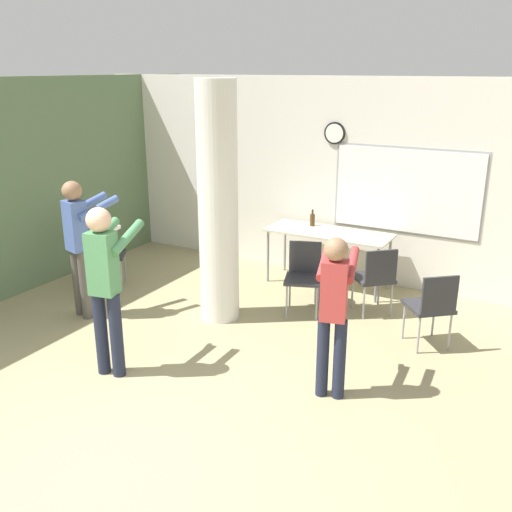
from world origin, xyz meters
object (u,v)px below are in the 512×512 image
Objects in this scene: chair_table_front at (304,273)px; chair_by_left_wall at (103,251)px; bottle_on_table at (312,220)px; person_playing_side at (334,305)px; chair_mid_room at (432,304)px; folding_table at (328,236)px; chair_table_right at (376,275)px; person_watching_back at (79,239)px; person_playing_front at (105,279)px.

chair_table_front is 2.83m from chair_by_left_wall.
bottle_on_table is 0.15× the size of person_playing_side.
bottle_on_table is at bearing 145.67° from chair_mid_room.
person_playing_side reaches higher than folding_table.
folding_table is at bearing 29.64° from chair_by_left_wall.
chair_by_left_wall is 0.57× the size of person_playing_side.
folding_table is 1.96× the size of chair_by_left_wall.
chair_mid_room is 1.00× the size of chair_table_right.
person_watching_back is at bearing -132.55° from folding_table.
person_playing_side is 3.31m from person_watching_back.
bottle_on_table is 0.14× the size of person_watching_back.
person_watching_back reaches higher than bottle_on_table.
chair_by_left_wall and chair_table_right have the same top height.
bottle_on_table is (-0.32, 0.16, 0.15)m from folding_table.
person_playing_front is at bearing -114.05° from chair_table_front.
person_playing_front is at bearing -35.29° from person_watching_back.
bottle_on_table is 0.27× the size of chair_mid_room.
person_watching_back is at bearing -148.12° from chair_table_front.
chair_table_right is (3.57, 0.89, 0.00)m from chair_by_left_wall.
chair_table_right reaches higher than folding_table.
folding_table is at bearing 73.93° from person_playing_front.
chair_by_left_wall is at bearing 119.70° from person_watching_back.
person_watching_back is (-3.08, -1.75, 0.48)m from chair_table_right.
chair_table_right is at bearing 29.61° from person_watching_back.
bottle_on_table reaches higher than chair_table_front.
person_playing_side is at bearing -83.56° from chair_table_right.
person_watching_back is at bearing 144.71° from person_playing_front.
chair_mid_room is at bearing -34.33° from bottle_on_table.
chair_by_left_wall is 0.52× the size of person_watching_back.
bottle_on_table is 1.49m from chair_table_right.
folding_table is at bearing 113.04° from person_playing_side.
bottle_on_table is at bearing 79.64° from person_playing_front.
chair_by_left_wall is (-4.38, -0.33, 0.00)m from chair_mid_room.
person_playing_front is (-0.63, -3.44, 0.13)m from bottle_on_table.
chair_table_right is 0.51× the size of person_playing_front.
chair_mid_room is (2.00, -1.37, -0.36)m from bottle_on_table.
chair_table_front is at bearing -157.45° from chair_table_right.
chair_by_left_wall is at bearing 134.92° from person_playing_front.
bottle_on_table is 0.27× the size of chair_table_front.
chair_table_right is 2.01m from person_playing_side.
chair_table_front is 2.57m from person_playing_front.
folding_table is 2.83m from person_playing_side.
chair_by_left_wall is (-2.69, -1.53, -0.21)m from folding_table.
chair_table_front is at bearing 11.33° from chair_by_left_wall.
folding_table is 0.38m from bottle_on_table.
chair_mid_room is at bearing 17.04° from person_watching_back.
chair_mid_room is (1.69, -1.20, -0.21)m from folding_table.
person_watching_back is (-3.88, -1.19, 0.48)m from chair_mid_room.
person_playing_side is at bearing -3.62° from person_watching_back.
chair_table_right is (1.20, -0.81, -0.36)m from bottle_on_table.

